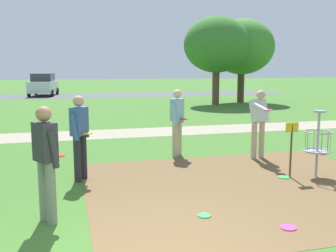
% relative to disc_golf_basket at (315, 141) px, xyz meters
% --- Properties ---
extents(dirt_tee_pad, '(6.10, 5.12, 0.01)m').
position_rel_disc_golf_basket_xyz_m(dirt_tee_pad, '(-1.62, -0.28, -0.75)').
color(dirt_tee_pad, brown).
rests_on(dirt_tee_pad, ground).
extents(disc_golf_basket, '(0.98, 0.58, 1.39)m').
position_rel_disc_golf_basket_xyz_m(disc_golf_basket, '(0.00, 0.00, 0.00)').
color(disc_golf_basket, '#9E9EA3').
rests_on(disc_golf_basket, ground).
extents(player_foreground_watching, '(0.45, 0.49, 1.71)m').
position_rel_disc_golf_basket_xyz_m(player_foreground_watching, '(-5.23, -1.08, 0.21)').
color(player_foreground_watching, slate).
rests_on(player_foreground_watching, ground).
extents(player_throwing, '(0.45, 0.48, 1.71)m').
position_rel_disc_golf_basket_xyz_m(player_throwing, '(-4.69, 1.00, 0.21)').
color(player_throwing, '#232328').
rests_on(player_throwing, ground).
extents(player_waiting_left, '(0.42, 1.14, 1.71)m').
position_rel_disc_golf_basket_xyz_m(player_waiting_left, '(-0.33, 1.79, 0.23)').
color(player_waiting_left, tan).
rests_on(player_waiting_left, ground).
extents(player_waiting_right, '(0.45, 0.45, 1.71)m').
position_rel_disc_golf_basket_xyz_m(player_waiting_right, '(-2.20, 2.58, 0.21)').
color(player_waiting_right, tan).
rests_on(player_waiting_right, ground).
extents(frisbee_by_tee, '(0.22, 0.22, 0.02)m').
position_rel_disc_golf_basket_xyz_m(frisbee_by_tee, '(1.52, 1.77, -0.74)').
color(frisbee_by_tee, orange).
rests_on(frisbee_by_tee, ground).
extents(frisbee_far_left, '(0.21, 0.21, 0.02)m').
position_rel_disc_golf_basket_xyz_m(frisbee_far_left, '(-2.94, -1.46, -0.74)').
color(frisbee_far_left, green).
rests_on(frisbee_far_left, ground).
extents(frisbee_far_right, '(0.24, 0.24, 0.02)m').
position_rel_disc_golf_basket_xyz_m(frisbee_far_right, '(-0.63, 0.08, -0.74)').
color(frisbee_far_right, green).
rests_on(frisbee_far_right, ground).
extents(frisbee_scattered_a, '(0.22, 0.22, 0.02)m').
position_rel_disc_golf_basket_xyz_m(frisbee_scattered_a, '(-1.95, -2.18, -0.74)').
color(frisbee_scattered_a, '#E53D99').
rests_on(frisbee_scattered_a, ground).
extents(tree_near_left, '(4.23, 4.23, 5.45)m').
position_rel_disc_golf_basket_xyz_m(tree_near_left, '(6.33, 16.77, 2.88)').
color(tree_near_left, '#4C3823').
rests_on(tree_near_left, ground).
extents(tree_mid_center, '(4.05, 4.05, 5.42)m').
position_rel_disc_golf_basket_xyz_m(tree_mid_center, '(4.14, 15.76, 2.93)').
color(tree_mid_center, brown).
rests_on(tree_mid_center, ground).
extents(parking_lot_strip, '(36.00, 6.00, 0.01)m').
position_rel_disc_golf_basket_xyz_m(parking_lot_strip, '(-4.00, 26.09, -0.75)').
color(parking_lot_strip, '#4C4C51').
rests_on(parking_lot_strip, ground).
extents(parked_car_leftmost, '(2.39, 4.40, 1.84)m').
position_rel_disc_golf_basket_xyz_m(parked_car_leftmost, '(-6.78, 26.74, 0.17)').
color(parked_car_leftmost, silver).
rests_on(parked_car_leftmost, ground).
extents(gravel_path, '(40.00, 1.91, 0.00)m').
position_rel_disc_golf_basket_xyz_m(gravel_path, '(-4.00, 6.43, -0.75)').
color(gravel_path, gray).
rests_on(gravel_path, ground).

